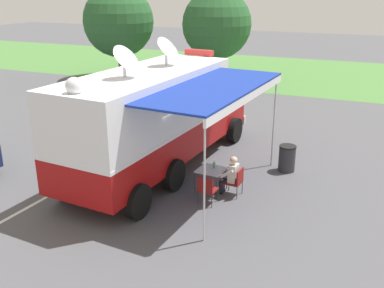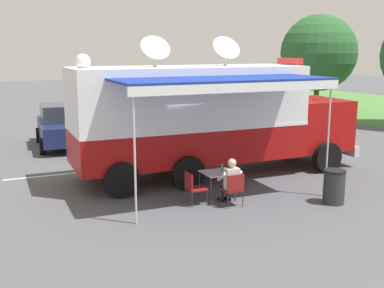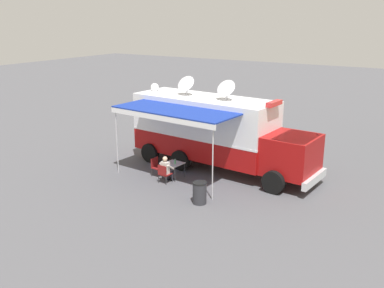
{
  "view_description": "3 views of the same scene",
  "coord_description": "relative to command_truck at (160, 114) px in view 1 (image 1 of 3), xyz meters",
  "views": [
    {
      "loc": [
        6.52,
        -11.82,
        6.0
      ],
      "look_at": [
        1.5,
        0.11,
        1.3
      ],
      "focal_mm": 40.96,
      "sensor_mm": 36.0,
      "label": 1
    },
    {
      "loc": [
        13.08,
        -6.72,
        4.04
      ],
      "look_at": [
        0.03,
        0.11,
        1.07
      ],
      "focal_mm": 44.4,
      "sensor_mm": 36.0,
      "label": 2
    },
    {
      "loc": [
        18.03,
        10.42,
        7.29
      ],
      "look_at": [
        1.77,
        0.38,
        1.62
      ],
      "focal_mm": 40.47,
      "sensor_mm": 36.0,
      "label": 3
    }
  ],
  "objects": [
    {
      "name": "folding_table",
      "position": [
        2.22,
        -1.05,
        -1.27
      ],
      "size": [
        0.86,
        0.86,
        0.73
      ],
      "color": "silver",
      "rests_on": "ground"
    },
    {
      "name": "folding_chair_beside_table",
      "position": [
        2.4,
        -1.9,
        -1.43
      ],
      "size": [
        0.52,
        0.52,
        0.87
      ],
      "color": "maroon",
      "rests_on": "ground"
    },
    {
      "name": "folding_chair_at_table",
      "position": [
        3.02,
        -1.03,
        -1.43
      ],
      "size": [
        0.52,
        0.52,
        0.87
      ],
      "color": "maroon",
      "rests_on": "ground"
    },
    {
      "name": "lot_stripe",
      "position": [
        -2.23,
        -3.7,
        -1.94
      ],
      "size": [
        0.5,
        4.79,
        0.01
      ],
      "primitive_type": "cube",
      "rotation": [
        0.0,
        0.0,
        -0.08
      ],
      "color": "silver",
      "rests_on": "ground"
    },
    {
      "name": "seated_responder",
      "position": [
        2.83,
        -1.02,
        -1.3
      ],
      "size": [
        0.68,
        0.58,
        1.25
      ],
      "color": "silver",
      "rests_on": "ground"
    },
    {
      "name": "tree_left_of_centre",
      "position": [
        -3.23,
        14.46,
        1.73
      ],
      "size": [
        4.41,
        4.41,
        5.89
      ],
      "color": "brown",
      "rests_on": "ground"
    },
    {
      "name": "trash_bin",
      "position": [
        4.05,
        1.46,
        -1.49
      ],
      "size": [
        0.57,
        0.57,
        0.91
      ],
      "color": "#2D2D33",
      "rests_on": "ground"
    },
    {
      "name": "ground_plane",
      "position": [
        -0.09,
        -0.74,
        -1.95
      ],
      "size": [
        100.0,
        100.0,
        0.0
      ],
      "primitive_type": "plane",
      "color": "#515156"
    },
    {
      "name": "grass_verge",
      "position": [
        -0.09,
        19.46,
        -1.94
      ],
      "size": [
        80.0,
        14.0,
        0.01
      ],
      "primitive_type": "cube",
      "color": "#4C7F3D",
      "rests_on": "ground"
    },
    {
      "name": "water_bottle",
      "position": [
        2.27,
        -0.93,
        -1.11
      ],
      "size": [
        0.07,
        0.07,
        0.22
      ],
      "color": "#3F9959",
      "rests_on": "folding_table"
    },
    {
      "name": "command_truck",
      "position": [
        0.0,
        0.0,
        0.0
      ],
      "size": [
        5.3,
        9.65,
        4.53
      ],
      "color": "#9E0F0F",
      "rests_on": "ground"
    },
    {
      "name": "tree_far_left",
      "position": [
        -9.67,
        13.19,
        1.81
      ],
      "size": [
        4.66,
        4.66,
        6.09
      ],
      "color": "brown",
      "rests_on": "ground"
    }
  ]
}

